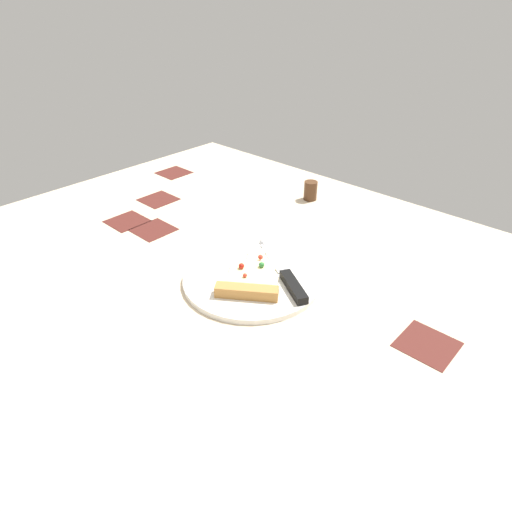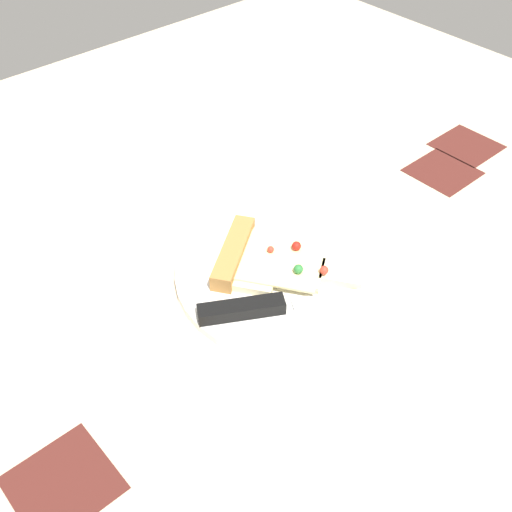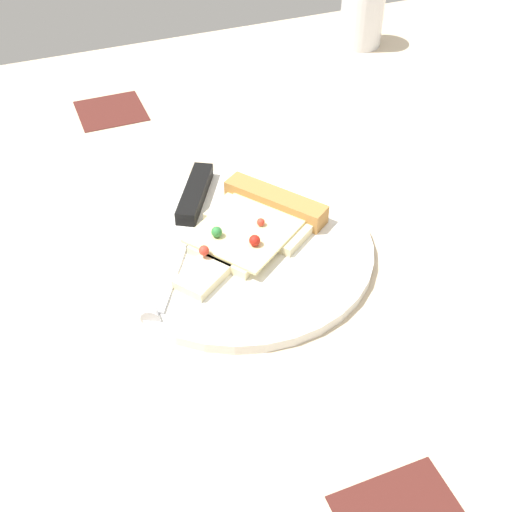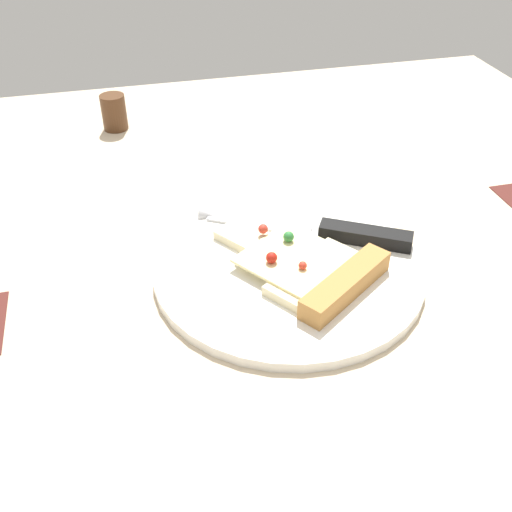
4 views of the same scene
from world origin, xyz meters
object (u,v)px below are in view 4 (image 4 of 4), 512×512
object	(u,v)px
plate	(288,269)
knife	(324,230)
pepper_shaker	(114,112)
pizza_slice	(309,268)

from	to	relation	value
plate	knife	bearing A→B (deg)	-51.36
plate	pepper_shaker	xyz separation A→B (cm)	(40.21, 15.27, 2.07)
knife	pizza_slice	bearing A→B (deg)	179.33
plate	knife	distance (cm)	6.85
knife	pepper_shaker	xyz separation A→B (cm)	(35.99, 20.54, 0.90)
plate	pizza_slice	distance (cm)	2.91
pizza_slice	knife	world-z (taller)	pizza_slice
pizza_slice	knife	size ratio (longest dim) A/B	0.86
knife	pepper_shaker	world-z (taller)	pepper_shaker
pizza_slice	knife	xyz separation A→B (cm)	(6.32, -3.79, -0.19)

